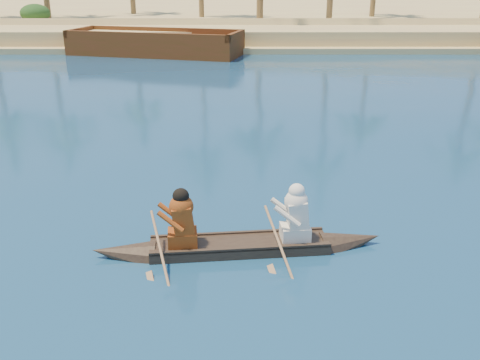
{
  "coord_description": "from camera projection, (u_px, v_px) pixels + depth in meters",
  "views": [
    {
      "loc": [
        8.0,
        -12.99,
        4.94
      ],
      "look_at": [
        8.01,
        -2.42,
        0.83
      ],
      "focal_mm": 40.0,
      "sensor_mm": 36.0,
      "label": 1
    }
  ],
  "objects": [
    {
      "name": "sandy_embankment",
      "position": [
        165.0,
        16.0,
        57.39
      ],
      "size": [
        150.0,
        51.0,
        1.5
      ],
      "color": "#D1C176",
      "rests_on": "ground"
    },
    {
      "name": "barge_mid",
      "position": [
        155.0,
        45.0,
        34.17
      ],
      "size": [
        11.45,
        6.29,
        1.81
      ],
      "rotation": [
        0.0,
        0.0,
        -0.26
      ],
      "color": "#5D2813",
      "rests_on": "ground"
    },
    {
      "name": "shrub_cluster",
      "position": [
        140.0,
        22.0,
        42.81
      ],
      "size": [
        100.0,
        6.0,
        2.4
      ],
      "primitive_type": null,
      "color": "#1C3B15",
      "rests_on": "ground"
    },
    {
      "name": "canoe",
      "position": [
        239.0,
        237.0,
        10.07
      ],
      "size": [
        5.54,
        1.3,
        1.51
      ],
      "rotation": [
        0.0,
        0.0,
        0.11
      ],
      "color": "#3B2D20",
      "rests_on": "ground"
    }
  ]
}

